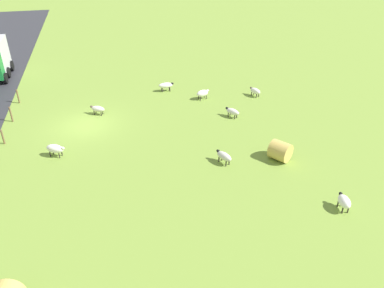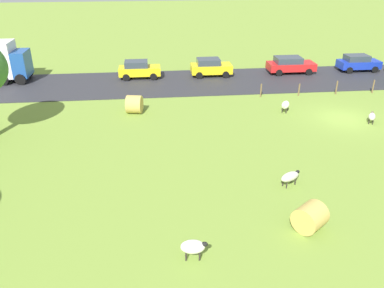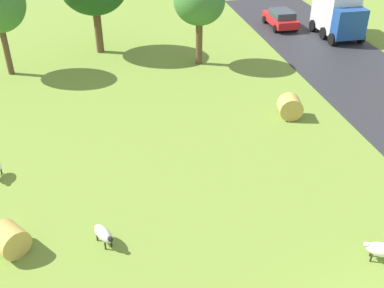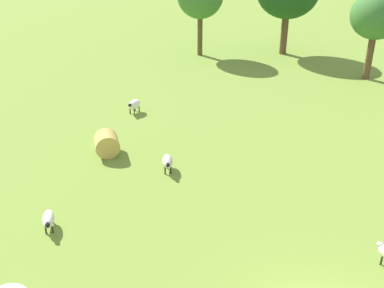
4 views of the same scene
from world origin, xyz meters
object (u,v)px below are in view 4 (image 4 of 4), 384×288
(sheep_0, at_px, (48,219))
(tree_1, at_px, (377,16))
(hay_bale_1, at_px, (107,144))
(sheep_6, at_px, (134,105))
(sheep_3, at_px, (167,161))

(sheep_0, bearing_deg, tree_1, 66.25)
(sheep_0, height_order, hay_bale_1, hay_bale_1)
(sheep_0, height_order, sheep_6, sheep_6)
(sheep_3, xyz_separation_m, sheep_6, (-4.75, 5.49, 0.04))
(sheep_6, bearing_deg, hay_bale_1, -76.39)
(hay_bale_1, bearing_deg, tree_1, 56.38)
(sheep_0, distance_m, sheep_6, 11.53)
(sheep_0, bearing_deg, sheep_3, 67.56)
(sheep_3, relative_size, sheep_6, 1.15)
(sheep_6, xyz_separation_m, hay_bale_1, (1.25, -5.15, 0.06))
(sheep_0, xyz_separation_m, sheep_3, (2.39, 5.80, 0.05))
(sheep_0, distance_m, hay_bale_1, 6.23)
(sheep_6, relative_size, tree_1, 0.18)
(sheep_3, height_order, tree_1, tree_1)
(sheep_6, bearing_deg, tree_1, 43.26)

